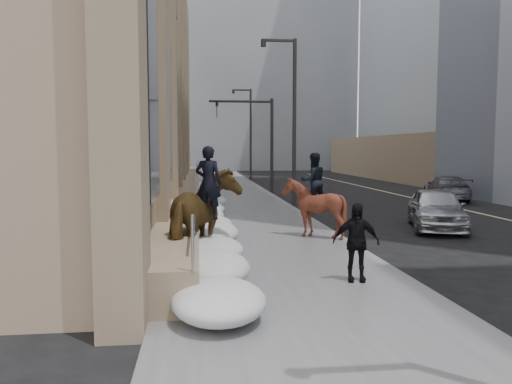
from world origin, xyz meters
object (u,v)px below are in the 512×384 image
car_grey (447,188)px  mounted_horse_right (314,203)px  pedestrian (356,242)px  car_silver (436,208)px  mounted_horse_left (205,215)px

car_grey → mounted_horse_right: bearing=64.1°
pedestrian → car_silver: 8.53m
car_silver → mounted_horse_right: bearing=-141.4°
mounted_horse_right → pedestrian: bearing=72.6°
mounted_horse_left → pedestrian: (3.03, -1.85, -0.35)m
pedestrian → car_silver: (5.12, 6.82, -0.19)m
mounted_horse_left → mounted_horse_right: bearing=-116.4°
car_silver → car_grey: 10.51m
mounted_horse_right → car_grey: 14.75m
mounted_horse_left → mounted_horse_right: size_ratio=1.12×
pedestrian → mounted_horse_left: bearing=157.9°
mounted_horse_left → car_grey: 19.42m
pedestrian → car_silver: bearing=62.5°
mounted_horse_left → car_silver: mounted_horse_left is taller
mounted_horse_left → car_grey: bearing=-113.9°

